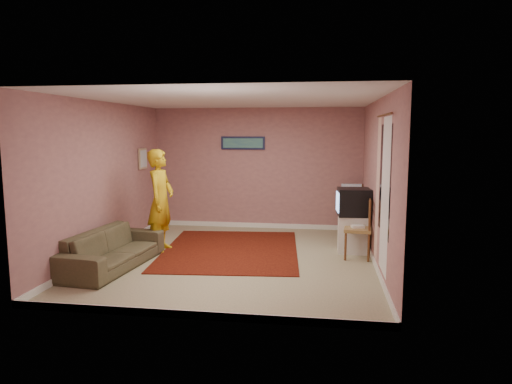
# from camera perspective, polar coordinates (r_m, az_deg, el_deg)

# --- Properties ---
(ground) EXTENTS (5.00, 5.00, 0.00)m
(ground) POSITION_cam_1_polar(r_m,az_deg,el_deg) (7.67, -2.54, -8.31)
(ground) COLOR tan
(ground) RESTS_ON ground
(wall_back) EXTENTS (4.50, 0.02, 2.60)m
(wall_back) POSITION_cam_1_polar(r_m,az_deg,el_deg) (9.88, 0.12, 2.95)
(wall_back) COLOR #AE7672
(wall_back) RESTS_ON ground
(wall_front) EXTENTS (4.50, 0.02, 2.60)m
(wall_front) POSITION_cam_1_polar(r_m,az_deg,el_deg) (5.01, -7.96, -1.71)
(wall_front) COLOR #AE7672
(wall_front) RESTS_ON ground
(wall_left) EXTENTS (0.02, 5.00, 2.60)m
(wall_left) POSITION_cam_1_polar(r_m,az_deg,el_deg) (8.15, -18.34, 1.56)
(wall_left) COLOR #AE7672
(wall_left) RESTS_ON ground
(wall_right) EXTENTS (0.02, 5.00, 2.60)m
(wall_right) POSITION_cam_1_polar(r_m,az_deg,el_deg) (7.34, 14.92, 1.07)
(wall_right) COLOR #AE7672
(wall_right) RESTS_ON ground
(ceiling) EXTENTS (4.50, 5.00, 0.02)m
(ceiling) POSITION_cam_1_polar(r_m,az_deg,el_deg) (7.40, -2.66, 11.45)
(ceiling) COLOR silver
(ceiling) RESTS_ON wall_back
(baseboard_back) EXTENTS (4.50, 0.02, 0.10)m
(baseboard_back) POSITION_cam_1_polar(r_m,az_deg,el_deg) (10.05, 0.11, -4.18)
(baseboard_back) COLOR white
(baseboard_back) RESTS_ON ground
(baseboard_front) EXTENTS (4.50, 0.02, 0.10)m
(baseboard_front) POSITION_cam_1_polar(r_m,az_deg,el_deg) (5.37, -7.67, -14.98)
(baseboard_front) COLOR white
(baseboard_front) RESTS_ON ground
(baseboard_left) EXTENTS (0.02, 5.00, 0.10)m
(baseboard_left) POSITION_cam_1_polar(r_m,az_deg,el_deg) (8.36, -17.92, -6.99)
(baseboard_left) COLOR white
(baseboard_left) RESTS_ON ground
(baseboard_right) EXTENTS (0.02, 5.00, 0.10)m
(baseboard_right) POSITION_cam_1_polar(r_m,az_deg,el_deg) (7.58, 14.52, -8.36)
(baseboard_right) COLOR white
(baseboard_right) RESTS_ON ground
(window) EXTENTS (0.01, 1.10, 1.50)m
(window) POSITION_cam_1_polar(r_m,az_deg,el_deg) (6.44, 15.83, 1.49)
(window) COLOR black
(window) RESTS_ON wall_right
(curtain_sheer) EXTENTS (0.01, 0.75, 2.10)m
(curtain_sheer) POSITION_cam_1_polar(r_m,az_deg,el_deg) (6.31, 15.82, -0.46)
(curtain_sheer) COLOR white
(curtain_sheer) RESTS_ON wall_right
(curtain_floral) EXTENTS (0.01, 0.35, 2.10)m
(curtain_floral) POSITION_cam_1_polar(r_m,az_deg,el_deg) (7.00, 14.95, 0.34)
(curtain_floral) COLOR white
(curtain_floral) RESTS_ON wall_right
(curtain_rod) EXTENTS (0.02, 1.40, 0.02)m
(curtain_rod) POSITION_cam_1_polar(r_m,az_deg,el_deg) (6.40, 15.72, 9.26)
(curtain_rod) COLOR brown
(curtain_rod) RESTS_ON wall_right
(picture_back) EXTENTS (0.95, 0.04, 0.28)m
(picture_back) POSITION_cam_1_polar(r_m,az_deg,el_deg) (9.86, -1.64, 6.14)
(picture_back) COLOR #151A3B
(picture_back) RESTS_ON wall_back
(picture_left) EXTENTS (0.04, 0.38, 0.42)m
(picture_left) POSITION_cam_1_polar(r_m,az_deg,el_deg) (9.57, -13.96, 4.07)
(picture_left) COLOR tan
(picture_left) RESTS_ON wall_left
(area_rug) EXTENTS (2.58, 3.11, 0.02)m
(area_rug) POSITION_cam_1_polar(r_m,az_deg,el_deg) (8.20, -3.16, -7.21)
(area_rug) COLOR black
(area_rug) RESTS_ON ground
(tv_cabinet) EXTENTS (0.51, 0.46, 0.65)m
(tv_cabinet) POSITION_cam_1_polar(r_m,az_deg,el_deg) (8.17, 12.01, -5.13)
(tv_cabinet) COLOR silver
(tv_cabinet) RESTS_ON ground
(crt_tv) EXTENTS (0.59, 0.53, 0.47)m
(crt_tv) POSITION_cam_1_polar(r_m,az_deg,el_deg) (8.07, 12.09, -1.23)
(crt_tv) COLOR black
(crt_tv) RESTS_ON tv_cabinet
(chair_a) EXTENTS (0.55, 0.54, 0.55)m
(chair_a) POSITION_cam_1_polar(r_m,az_deg,el_deg) (9.58, 11.79, -1.46)
(chair_a) COLOR #AA7953
(chair_a) RESTS_ON ground
(dvd_player) EXTENTS (0.35, 0.27, 0.06)m
(dvd_player) POSITION_cam_1_polar(r_m,az_deg,el_deg) (9.60, 11.77, -1.89)
(dvd_player) COLOR #AAAAAE
(dvd_player) RESTS_ON chair_a
(blue_throw) EXTENTS (0.41, 0.05, 0.43)m
(blue_throw) POSITION_cam_1_polar(r_m,az_deg,el_deg) (9.56, 11.82, -0.28)
(blue_throw) COLOR #97C1F7
(blue_throw) RESTS_ON chair_a
(chair_b) EXTENTS (0.47, 0.49, 0.55)m
(chair_b) POSITION_cam_1_polar(r_m,az_deg,el_deg) (7.75, 12.62, -3.64)
(chair_b) COLOR #AA7953
(chair_b) RESTS_ON ground
(game_console) EXTENTS (0.23, 0.19, 0.04)m
(game_console) POSITION_cam_1_polar(r_m,az_deg,el_deg) (7.77, 12.61, -4.22)
(game_console) COLOR white
(game_console) RESTS_ON chair_b
(sofa) EXTENTS (0.98, 2.07, 0.58)m
(sofa) POSITION_cam_1_polar(r_m,az_deg,el_deg) (7.46, -17.47, -6.80)
(sofa) COLOR brown
(sofa) RESTS_ON ground
(person) EXTENTS (0.47, 0.68, 1.79)m
(person) POSITION_cam_1_polar(r_m,az_deg,el_deg) (8.17, -11.83, -1.04)
(person) COLOR gold
(person) RESTS_ON ground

